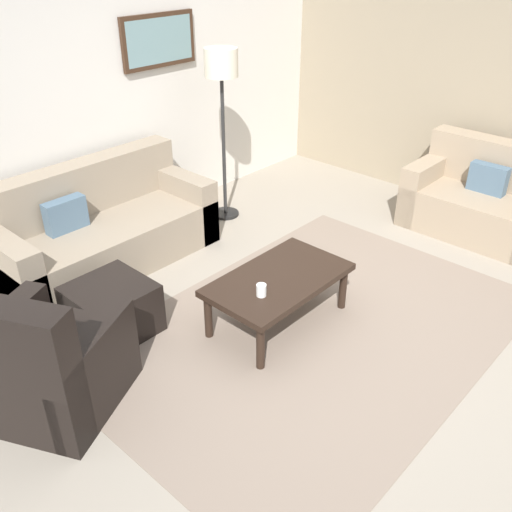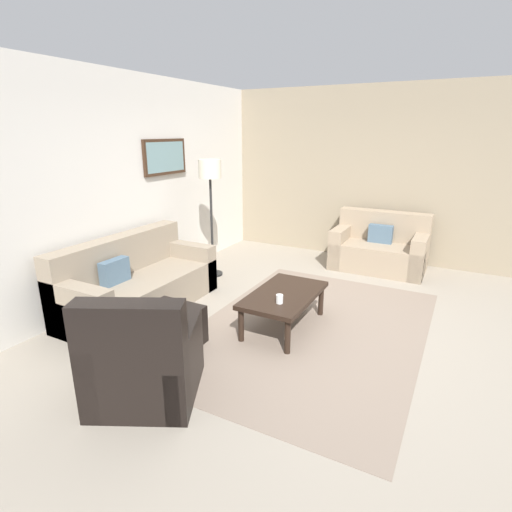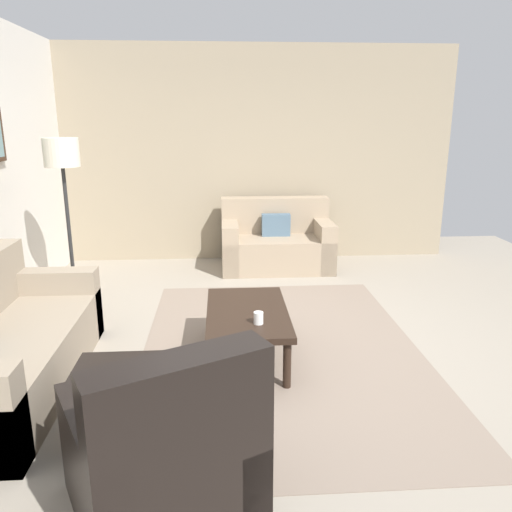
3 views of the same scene
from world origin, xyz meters
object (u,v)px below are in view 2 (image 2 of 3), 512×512
object	(u,v)px
coffee_table	(284,297)
lamp_standing	(210,181)
ottoman	(169,329)
framed_artwork	(165,157)
couch_main	(135,285)
cup	(280,299)
armchair_leather	(143,366)
couch_loveseat	(380,249)

from	to	relation	value
coffee_table	lamp_standing	size ratio (longest dim) A/B	0.64
ottoman	framed_artwork	xyz separation A→B (m)	(1.74, 1.38, 1.54)
couch_main	framed_artwork	xyz separation A→B (m)	(1.18, 0.40, 1.44)
cup	lamp_standing	distance (m)	2.37
armchair_leather	lamp_standing	size ratio (longest dim) A/B	0.63
ottoman	lamp_standing	xyz separation A→B (m)	(1.99, 0.81, 1.21)
lamp_standing	framed_artwork	distance (m)	0.71
couch_loveseat	cup	xyz separation A→B (m)	(-2.84, 0.43, 0.15)
lamp_standing	framed_artwork	world-z (taller)	framed_artwork
ottoman	cup	world-z (taller)	cup
armchair_leather	couch_loveseat	bearing A→B (deg)	-12.95
couch_loveseat	cup	world-z (taller)	couch_loveseat
couch_loveseat	ottoman	world-z (taller)	couch_loveseat
framed_artwork	armchair_leather	bearing A→B (deg)	-144.83
coffee_table	cup	distance (m)	0.30
ottoman	framed_artwork	size ratio (longest dim) A/B	0.66
couch_main	armchair_leather	xyz separation A→B (m)	(-1.30, -1.35, 0.01)
couch_main	ottoman	xyz separation A→B (m)	(-0.56, -0.98, -0.10)
couch_loveseat	coffee_table	world-z (taller)	couch_loveseat
ottoman	lamp_standing	world-z (taller)	lamp_standing
couch_main	ottoman	bearing A→B (deg)	-119.62
lamp_standing	armchair_leather	bearing A→B (deg)	-156.81
couch_loveseat	coffee_table	xyz separation A→B (m)	(-2.57, 0.50, 0.05)
couch_loveseat	cup	bearing A→B (deg)	171.32
couch_main	lamp_standing	distance (m)	1.82
couch_main	armchair_leather	distance (m)	1.87
armchair_leather	framed_artwork	bearing A→B (deg)	35.17
couch_loveseat	lamp_standing	distance (m)	2.85
cup	framed_artwork	size ratio (longest dim) A/B	0.11
framed_artwork	couch_loveseat	bearing A→B (deg)	-57.09
armchair_leather	couch_main	bearing A→B (deg)	46.02
couch_main	ottoman	size ratio (longest dim) A/B	3.54
lamp_standing	cup	bearing A→B (deg)	-127.90
framed_artwork	coffee_table	bearing A→B (deg)	-110.02
couch_main	coffee_table	distance (m)	1.86
framed_artwork	ottoman	bearing A→B (deg)	-141.51
cup	lamp_standing	xyz separation A→B (m)	(1.33, 1.71, 0.95)
ottoman	coffee_table	distance (m)	1.26
couch_loveseat	framed_artwork	bearing A→B (deg)	122.91
couch_loveseat	lamp_standing	size ratio (longest dim) A/B	0.82
ottoman	coffee_table	size ratio (longest dim) A/B	0.51
couch_loveseat	lamp_standing	xyz separation A→B (m)	(-1.51, 2.15, 1.10)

